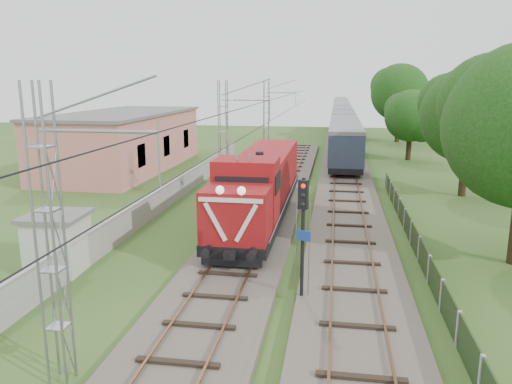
% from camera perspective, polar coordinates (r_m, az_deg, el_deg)
% --- Properties ---
extents(ground, '(140.00, 140.00, 0.00)m').
position_cam_1_polar(ground, '(21.16, -2.84, -9.56)').
color(ground, '#31511E').
rests_on(ground, ground).
extents(track_main, '(4.20, 70.00, 0.45)m').
position_cam_1_polar(track_main, '(27.61, 0.15, -3.80)').
color(track_main, '#6B6054').
rests_on(track_main, ground).
extents(track_side, '(4.20, 80.00, 0.45)m').
position_cam_1_polar(track_side, '(39.94, 10.18, 1.15)').
color(track_side, '#6B6054').
rests_on(track_side, ground).
extents(catenary, '(3.31, 70.00, 8.00)m').
position_cam_1_polar(catenary, '(32.20, -3.67, 5.57)').
color(catenary, gray).
rests_on(catenary, ground).
extents(boundary_wall, '(0.25, 40.00, 1.50)m').
position_cam_1_polar(boundary_wall, '(33.71, -9.49, 0.04)').
color(boundary_wall, '#9E9E99').
rests_on(boundary_wall, ground).
extents(station_building, '(8.40, 20.40, 5.22)m').
position_cam_1_polar(station_building, '(47.51, -14.77, 5.73)').
color(station_building, tan).
rests_on(station_building, ground).
extents(fence, '(0.12, 32.00, 1.20)m').
position_cam_1_polar(fence, '(23.68, 18.16, -6.21)').
color(fence, black).
rests_on(fence, ground).
extents(locomotive, '(2.96, 16.90, 4.29)m').
position_cam_1_polar(locomotive, '(28.34, 0.55, 0.87)').
color(locomotive, black).
rests_on(locomotive, ground).
extents(coach_rake, '(2.95, 88.14, 3.41)m').
position_cam_1_polar(coach_rake, '(83.98, 9.78, 8.66)').
color(coach_rake, black).
rests_on(coach_rake, ground).
extents(signal_post, '(0.50, 0.40, 4.68)m').
position_cam_1_polar(signal_post, '(17.65, 5.39, -3.11)').
color(signal_post, black).
rests_on(signal_post, ground).
extents(relay_hut, '(2.58, 2.58, 2.52)m').
position_cam_1_polar(relay_hut, '(22.88, -21.73, -5.37)').
color(relay_hut, beige).
rests_on(relay_hut, ground).
extents(tree_b, '(6.91, 6.58, 8.96)m').
position_cam_1_polar(tree_b, '(37.53, 23.27, 7.94)').
color(tree_b, '#382A17').
rests_on(tree_b, ground).
extents(tree_c, '(5.51, 5.25, 7.14)m').
position_cam_1_polar(tree_c, '(53.32, 17.35, 8.25)').
color(tree_c, '#382A17').
rests_on(tree_c, ground).
extents(tree_d, '(7.87, 7.50, 10.21)m').
position_cam_1_polar(tree_d, '(69.16, 16.19, 10.78)').
color(tree_d, '#382A17').
rests_on(tree_d, ground).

